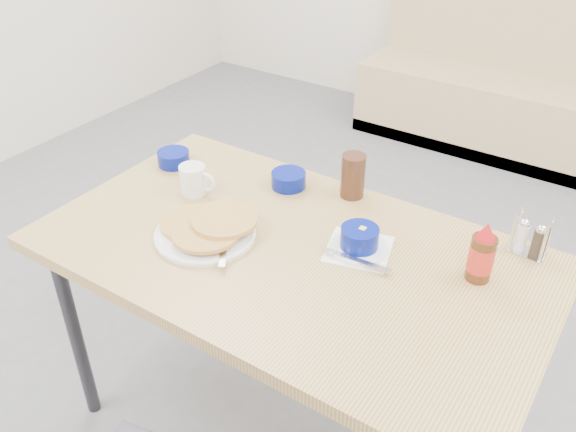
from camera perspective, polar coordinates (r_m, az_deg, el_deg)
The scene contains 11 objects.
booth_bench at distance 3.99m, azimuth 21.03°, elevation 10.64°, with size 1.90×0.56×1.22m.
dining_table at distance 1.72m, azimuth 0.23°, elevation -4.72°, with size 1.40×0.80×0.76m.
pancake_plate at distance 1.73m, azimuth -7.61°, elevation -1.26°, with size 0.29×0.29×0.05m.
coffee_mug at distance 1.92m, azimuth -8.78°, elevation 3.40°, with size 0.12×0.08×0.09m.
grits_setting at distance 1.67m, azimuth 6.69°, elevation -2.34°, with size 0.23×0.21×0.07m.
creamer_bowl at distance 2.11m, azimuth -10.66°, elevation 5.33°, with size 0.11×0.11×0.05m.
butter_bowl at distance 1.95m, azimuth 0.05°, elevation 3.42°, with size 0.11×0.11×0.05m.
amber_tumbler at distance 1.89m, azimuth 6.09°, elevation 3.76°, with size 0.07×0.07×0.14m, color #3B2012.
condiment_caddy at distance 1.76m, azimuth 21.66°, elevation -2.13°, with size 0.10×0.07×0.12m.
syrup_bottle at distance 1.61m, azimuth 17.66°, elevation -3.51°, with size 0.07×0.07×0.17m.
sugar_wrapper at distance 1.96m, azimuth -7.58°, elevation 2.54°, with size 0.04×0.02×0.00m, color #E64C71.
Camera 1 is at (0.74, -0.88, 1.76)m, focal length 38.00 mm.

